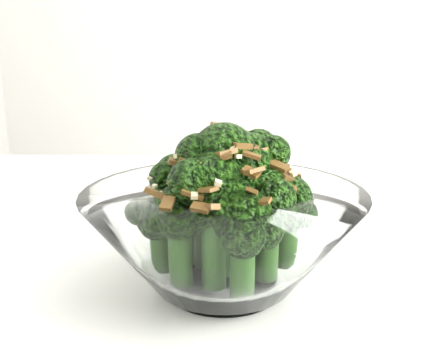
% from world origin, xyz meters
% --- Properties ---
extents(table, '(1.38, 1.12, 0.75)m').
position_xyz_m(table, '(0.04, -0.05, 0.68)').
color(table, white).
rests_on(table, ground).
extents(broccoli_dish, '(0.23, 0.23, 0.14)m').
position_xyz_m(broccoli_dish, '(0.16, -0.16, 0.81)').
color(broccoli_dish, white).
rests_on(broccoli_dish, table).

